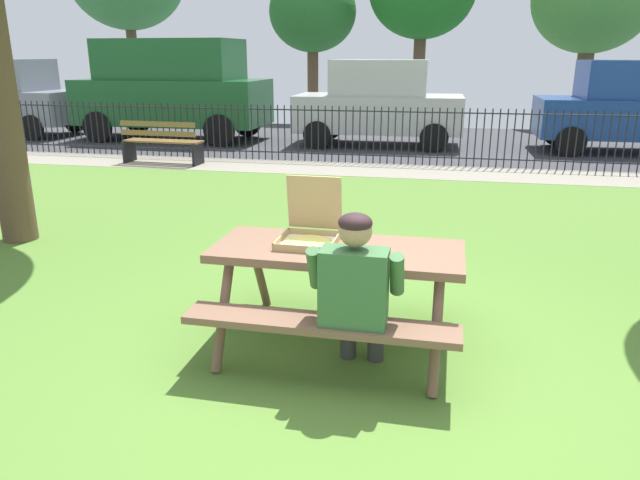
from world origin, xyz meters
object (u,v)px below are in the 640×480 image
object	(u,v)px
park_bench_left	(162,143)
picnic_table_foreground	(337,270)
pizza_box_open	(310,230)
parked_car_center	(379,102)
parked_car_right	(631,106)
far_tree_midleft	(313,13)
parked_car_far_left	(8,97)
parked_car_left	(172,87)
adult_at_table	(356,290)

from	to	relation	value
park_bench_left	picnic_table_foreground	bearing A→B (deg)	-55.73
pizza_box_open	parked_car_center	size ratio (longest dim) A/B	0.12
park_bench_left	parked_car_right	xyz separation A→B (m)	(9.48, 3.36, 0.59)
parked_car_center	parked_car_right	world-z (taller)	same
picnic_table_foreground	pizza_box_open	xyz separation A→B (m)	(-0.22, 0.09, 0.26)
picnic_table_foreground	park_bench_left	distance (m)	8.45
far_tree_midleft	parked_car_right	bearing A→B (deg)	-34.95
picnic_table_foreground	parked_car_right	world-z (taller)	parked_car_right
far_tree_midleft	parked_car_far_left	bearing A→B (deg)	-140.52
far_tree_midleft	parked_car_center	bearing A→B (deg)	-64.04
park_bench_left	parked_car_right	distance (m)	10.08
pizza_box_open	parked_car_far_left	bearing A→B (deg)	135.79
picnic_table_foreground	pizza_box_open	distance (m)	0.36
parked_car_far_left	picnic_table_foreground	bearing A→B (deg)	-43.84
pizza_box_open	parked_car_left	world-z (taller)	parked_car_left
pizza_box_open	adult_at_table	xyz separation A→B (m)	(0.43, -0.59, -0.20)
pizza_box_open	far_tree_midleft	bearing A→B (deg)	102.02
pizza_box_open	adult_at_table	world-z (taller)	pizza_box_open
picnic_table_foreground	parked_car_left	world-z (taller)	parked_car_left
adult_at_table	far_tree_midleft	world-z (taller)	far_tree_midleft
far_tree_midleft	park_bench_left	bearing A→B (deg)	-96.82
parked_car_left	parked_car_center	world-z (taller)	parked_car_left
far_tree_midleft	pizza_box_open	bearing A→B (deg)	-77.98
park_bench_left	parked_car_right	bearing A→B (deg)	19.51
adult_at_table	park_bench_left	bearing A→B (deg)	123.56
adult_at_table	parked_car_left	distance (m)	12.52
parked_car_far_left	parked_car_right	bearing A→B (deg)	0.00
parked_car_far_left	parked_car_center	world-z (taller)	same
parked_car_center	parked_car_right	xyz separation A→B (m)	(5.53, -0.00, 0.00)
parked_car_left	parked_car_right	world-z (taller)	parked_car_left
parked_car_center	parked_car_right	distance (m)	5.53
parked_car_right	pizza_box_open	bearing A→B (deg)	-115.78
picnic_table_foreground	parked_car_left	bearing A→B (deg)	120.17
pizza_box_open	parked_car_center	xyz separation A→B (m)	(-0.58, 10.25, 0.15)
parked_car_far_left	park_bench_left	bearing A→B (deg)	-29.21
parked_car_right	far_tree_midleft	world-z (taller)	far_tree_midleft
picnic_table_foreground	parked_car_far_left	xyz separation A→B (m)	(-10.76, 10.34, 0.41)
adult_at_table	parked_car_center	distance (m)	10.90
park_bench_left	parked_car_left	distance (m)	3.70
parked_car_right	parked_car_center	bearing A→B (deg)	180.00
pizza_box_open	adult_at_table	size ratio (longest dim) A/B	0.40
park_bench_left	parked_car_left	bearing A→B (deg)	110.49
adult_at_table	parked_car_center	bearing A→B (deg)	95.32
park_bench_left	parked_car_left	world-z (taller)	parked_car_left
park_bench_left	parked_car_center	world-z (taller)	parked_car_center
park_bench_left	parked_car_center	size ratio (longest dim) A/B	0.41
picnic_table_foreground	parked_car_center	bearing A→B (deg)	94.43
parked_car_right	far_tree_midleft	bearing A→B (deg)	145.05
park_bench_left	far_tree_midleft	xyz separation A→B (m)	(1.10, 9.22, 2.97)
pizza_box_open	parked_car_left	size ratio (longest dim) A/B	0.10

